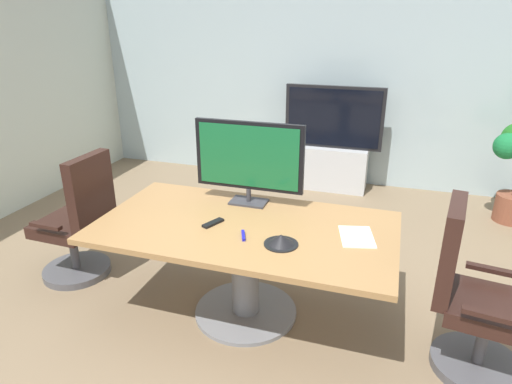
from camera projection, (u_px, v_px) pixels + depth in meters
name	position (u px, v px, depth m)	size (l,w,h in m)	color
ground_plane	(234.00, 315.00, 3.30)	(7.43, 7.43, 0.00)	#7A664C
wall_back_glass_partition	(320.00, 77.00, 5.64)	(6.19, 0.10, 2.72)	#9EB2B7
conference_table	(245.00, 248.00, 3.13)	(2.06, 1.11, 0.74)	olive
office_chair_left	(79.00, 227.00, 3.65)	(0.60, 0.58, 1.09)	#4C4C51
office_chair_right	(472.00, 305.00, 2.68)	(0.62, 0.60, 1.09)	#4C4C51
tv_monitor	(249.00, 158.00, 3.30)	(0.84, 0.18, 0.64)	#333338
wall_display_unit	(331.00, 155.00, 5.59)	(1.20, 0.36, 1.31)	#B7BABC
conference_phone	(281.00, 240.00, 2.79)	(0.22, 0.22, 0.07)	black
remote_control	(213.00, 223.00, 3.07)	(0.05, 0.17, 0.02)	black
whiteboard_marker	(243.00, 235.00, 2.89)	(0.13, 0.02, 0.02)	#1919A5
paper_notepad	(357.00, 237.00, 2.89)	(0.21, 0.30, 0.01)	white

